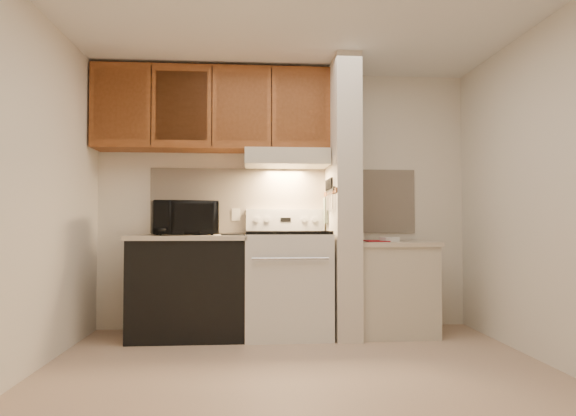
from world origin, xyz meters
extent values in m
plane|color=tan|center=(0.00, 0.00, 0.00)|extent=(3.60, 3.60, 0.00)
plane|color=white|center=(0.00, 0.00, 2.50)|extent=(3.60, 3.60, 0.00)
cube|color=white|center=(0.00, 1.50, 1.25)|extent=(3.60, 2.50, 0.02)
cube|color=white|center=(-1.80, 0.00, 1.25)|extent=(0.02, 3.00, 2.50)
cube|color=white|center=(1.80, 0.00, 1.25)|extent=(0.02, 3.00, 2.50)
cube|color=#F7E1C7|center=(0.00, 1.49, 1.24)|extent=(2.60, 0.02, 0.63)
cube|color=silver|center=(0.00, 1.16, 0.46)|extent=(0.76, 0.65, 0.92)
cube|color=black|center=(0.00, 0.84, 0.50)|extent=(0.50, 0.01, 0.30)
cylinder|color=silver|center=(0.00, 0.80, 0.72)|extent=(0.65, 0.02, 0.02)
cube|color=black|center=(0.00, 1.16, 0.94)|extent=(0.74, 0.64, 0.03)
cube|color=silver|center=(0.00, 1.44, 1.05)|extent=(0.76, 0.08, 0.20)
cube|color=black|center=(0.00, 1.40, 1.05)|extent=(0.10, 0.01, 0.04)
cylinder|color=silver|center=(-0.28, 1.40, 1.05)|extent=(0.05, 0.02, 0.05)
cylinder|color=silver|center=(-0.18, 1.40, 1.05)|extent=(0.05, 0.02, 0.05)
cylinder|color=silver|center=(0.18, 1.40, 1.05)|extent=(0.05, 0.02, 0.05)
cylinder|color=silver|center=(0.28, 1.40, 1.05)|extent=(0.05, 0.02, 0.05)
cube|color=black|center=(-0.88, 1.17, 0.43)|extent=(1.00, 0.63, 0.87)
cube|color=beige|center=(-0.88, 1.17, 0.89)|extent=(1.04, 0.67, 0.04)
cube|color=black|center=(-0.48, 0.97, 0.92)|extent=(0.22, 0.13, 0.01)
cylinder|color=#1C6062|center=(-0.83, 1.39, 0.96)|extent=(0.13, 0.13, 0.11)
cube|color=beige|center=(-0.48, 1.48, 1.10)|extent=(0.08, 0.01, 0.12)
imported|color=black|center=(-0.93, 1.15, 1.06)|extent=(0.63, 0.51, 0.31)
cube|color=beige|center=(0.51, 1.15, 1.25)|extent=(0.22, 0.70, 2.50)
cube|color=brown|center=(0.39, 1.15, 1.30)|extent=(0.01, 0.70, 0.04)
cube|color=black|center=(0.39, 1.10, 1.32)|extent=(0.02, 0.42, 0.04)
cube|color=silver|center=(0.38, 0.93, 1.22)|extent=(0.01, 0.03, 0.16)
cylinder|color=black|center=(0.38, 0.95, 1.37)|extent=(0.02, 0.02, 0.10)
cube|color=silver|center=(0.38, 1.02, 1.21)|extent=(0.01, 0.04, 0.18)
cylinder|color=black|center=(0.38, 1.03, 1.37)|extent=(0.02, 0.02, 0.10)
cube|color=silver|center=(0.38, 1.10, 1.20)|extent=(0.01, 0.04, 0.20)
cylinder|color=black|center=(0.38, 1.10, 1.37)|extent=(0.02, 0.02, 0.10)
cube|color=silver|center=(0.38, 1.17, 1.22)|extent=(0.01, 0.04, 0.16)
cylinder|color=black|center=(0.38, 1.18, 1.37)|extent=(0.02, 0.02, 0.10)
cube|color=silver|center=(0.38, 1.27, 1.21)|extent=(0.01, 0.04, 0.18)
cylinder|color=black|center=(0.38, 1.25, 1.37)|extent=(0.02, 0.02, 0.10)
cube|color=slate|center=(0.38, 1.32, 1.14)|extent=(0.03, 0.10, 0.25)
cube|color=beige|center=(0.97, 1.15, 0.40)|extent=(0.70, 0.60, 0.81)
cube|color=beige|center=(0.97, 1.15, 0.83)|extent=(0.74, 0.64, 0.04)
cube|color=maroon|center=(0.81, 1.09, 0.85)|extent=(0.20, 0.27, 0.01)
cube|color=white|center=(0.92, 1.05, 0.87)|extent=(0.17, 0.14, 0.04)
cube|color=beige|center=(0.00, 1.28, 1.62)|extent=(0.78, 0.44, 0.15)
cube|color=beige|center=(0.00, 1.07, 1.58)|extent=(0.78, 0.04, 0.06)
cube|color=brown|center=(-0.69, 1.32, 2.08)|extent=(2.18, 0.33, 0.77)
cube|color=brown|center=(-1.51, 1.17, 2.08)|extent=(0.46, 0.01, 0.63)
cube|color=black|center=(-1.23, 1.16, 2.08)|extent=(0.01, 0.01, 0.73)
cube|color=brown|center=(-0.96, 1.17, 2.08)|extent=(0.46, 0.01, 0.63)
cube|color=black|center=(-0.69, 1.16, 2.08)|extent=(0.01, 0.01, 0.73)
cube|color=brown|center=(-0.42, 1.17, 2.08)|extent=(0.46, 0.01, 0.63)
cube|color=black|center=(-0.14, 1.16, 2.08)|extent=(0.01, 0.01, 0.73)
cube|color=brown|center=(0.13, 1.17, 2.08)|extent=(0.46, 0.01, 0.63)
camera|label=1|loc=(-0.31, -3.22, 1.02)|focal=30.00mm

